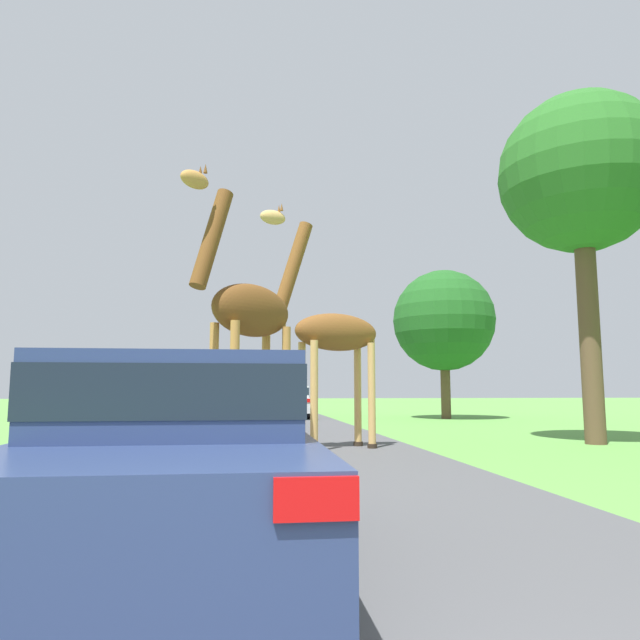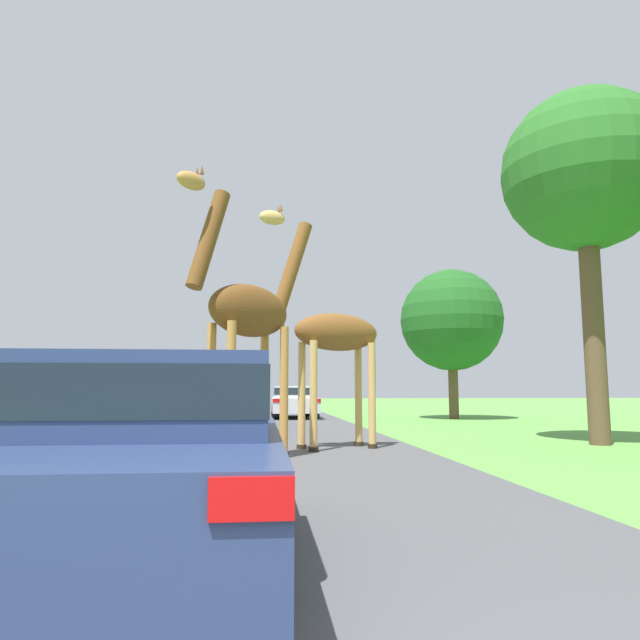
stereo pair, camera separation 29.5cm
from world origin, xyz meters
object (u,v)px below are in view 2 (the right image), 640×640
giraffe_companion (244,315)px  car_queue_left (218,404)px  car_queue_right (229,399)px  giraffe_near_road (330,333)px  car_lead_maroon (154,455)px  tree_centre_back (451,320)px  car_far_ahead (294,401)px  tree_right_cluster (584,174)px

giraffe_companion → car_queue_left: size_ratio=1.08×
giraffe_companion → car_queue_right: (-1.33, 18.99, -1.79)m
giraffe_near_road → car_lead_maroon: 8.16m
car_lead_maroon → car_queue_left: car_queue_left is taller
car_lead_maroon → tree_centre_back: size_ratio=0.65×
car_queue_right → car_queue_left: car_queue_left is taller
car_lead_maroon → tree_centre_back: (8.83, 19.30, 3.42)m
car_far_ahead → tree_centre_back: bearing=-14.5°
car_queue_right → tree_centre_back: bearing=-30.0°
car_far_ahead → car_queue_right: bearing=128.4°
giraffe_companion → car_queue_right: size_ratio=1.25×
giraffe_near_road → car_queue_right: giraffe_near_road is taller
giraffe_companion → tree_centre_back: tree_centre_back is taller
giraffe_near_road → tree_centre_back: bearing=-51.2°
car_far_ahead → tree_right_cluster: size_ratio=0.50×
car_lead_maroon → car_queue_right: (-0.89, 24.91, 0.01)m
giraffe_companion → tree_centre_back: bearing=-75.9°
giraffe_near_road → tree_right_cluster: size_ratio=0.61×
car_lead_maroon → tree_right_cluster: tree_right_cluster is taller
giraffe_near_road → giraffe_companion: bearing=113.6°
tree_centre_back → car_lead_maroon: bearing=-114.6°
giraffe_near_road → car_far_ahead: bearing=-21.5°
giraffe_companion → car_far_ahead: size_ratio=1.20×
giraffe_near_road → tree_centre_back: (6.64, 11.63, 1.75)m
tree_centre_back → tree_right_cluster: size_ratio=0.77×
car_queue_right → car_far_ahead: bearing=-51.6°
car_far_ahead → tree_right_cluster: tree_right_cluster is taller
tree_right_cluster → car_queue_left: bearing=146.2°
car_queue_right → car_far_ahead: (3.07, -3.88, -0.03)m
giraffe_near_road → giraffe_companion: size_ratio=1.01×
giraffe_companion → car_lead_maroon: 6.20m
giraffe_companion → car_queue_right: 19.12m
giraffe_near_road → car_queue_left: size_ratio=1.09×
car_queue_left → giraffe_near_road: bearing=-66.1°
car_queue_left → tree_right_cluster: 12.05m
car_lead_maroon → car_queue_right: size_ratio=1.03×
car_lead_maroon → tree_right_cluster: (8.31, 7.99, 5.54)m
car_queue_right → tree_right_cluster: tree_right_cluster is taller
giraffe_near_road → car_queue_right: 17.58m
car_queue_left → car_far_ahead: size_ratio=1.11×
car_queue_left → car_far_ahead: car_queue_left is taller
car_queue_right → tree_right_cluster: size_ratio=0.48×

